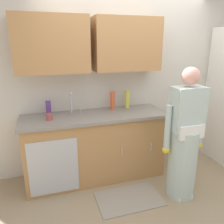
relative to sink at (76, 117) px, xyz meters
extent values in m
plane|color=#998466|center=(0.80, -0.71, -0.93)|extent=(9.00, 9.00, 0.00)
cube|color=beige|center=(0.80, 0.34, 0.42)|extent=(4.80, 0.10, 2.70)
cube|color=#B27F4C|center=(-0.24, 0.12, 0.92)|extent=(0.91, 0.34, 0.70)
cube|color=#B27F4C|center=(0.75, 0.12, 0.92)|extent=(0.91, 0.34, 0.70)
cube|color=#B27F4C|center=(0.25, -0.01, -0.48)|extent=(1.90, 0.60, 0.90)
cube|color=#B7BABF|center=(-0.35, -0.31, -0.52)|extent=(0.60, 0.01, 0.72)
cylinder|color=silver|center=(0.54, -0.32, -0.43)|extent=(0.01, 0.01, 0.12)
cylinder|color=silver|center=(0.97, -0.32, -0.43)|extent=(0.01, 0.01, 0.12)
cube|color=gray|center=(0.25, -0.01, -0.01)|extent=(1.96, 0.66, 0.04)
cube|color=#B7BABF|center=(0.00, -0.01, -0.01)|extent=(0.50, 0.36, 0.03)
cylinder|color=#B7BABF|center=(-0.04, 0.14, 0.16)|extent=(0.02, 0.02, 0.30)
sphere|color=#B7BABF|center=(-0.04, 0.08, 0.30)|extent=(0.04, 0.04, 0.04)
cylinder|color=#B7BABF|center=(0.09, 0.14, 0.06)|extent=(0.02, 0.02, 0.10)
cube|color=white|center=(1.18, -0.77, -0.90)|extent=(0.20, 0.26, 0.06)
cylinder|color=#B2C6C1|center=(1.18, -0.75, -0.49)|extent=(0.34, 0.34, 0.88)
cube|color=#B2C6C1|center=(1.18, -0.75, 0.21)|extent=(0.38, 0.22, 0.52)
sphere|color=#E19D8E|center=(1.18, -0.75, 0.59)|extent=(0.20, 0.20, 0.20)
cube|color=white|center=(1.18, -0.87, -0.03)|extent=(0.32, 0.04, 0.16)
cylinder|color=#B2C6C1|center=(0.95, -0.73, 0.00)|extent=(0.07, 0.07, 0.55)
sphere|color=yellow|center=(0.95, -0.73, -0.28)|extent=(0.09, 0.09, 0.09)
cylinder|color=#B2C6C1|center=(1.41, -0.73, 0.00)|extent=(0.07, 0.07, 0.55)
sphere|color=yellow|center=(1.41, -0.73, -0.28)|extent=(0.09, 0.09, 0.09)
cube|color=gray|center=(0.52, -0.66, -0.92)|extent=(0.80, 0.50, 0.01)
cylinder|color=#66388C|center=(-0.34, 0.16, 0.11)|extent=(0.07, 0.07, 0.19)
cylinder|color=#E05933|center=(0.56, 0.16, 0.14)|extent=(0.06, 0.06, 0.26)
cylinder|color=#D8D14C|center=(0.80, 0.18, 0.14)|extent=(0.07, 0.07, 0.26)
cylinder|color=#B24C47|center=(-0.34, -0.06, 0.06)|extent=(0.08, 0.08, 0.08)
camera|label=1|loc=(-0.40, -2.86, 0.94)|focal=36.15mm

